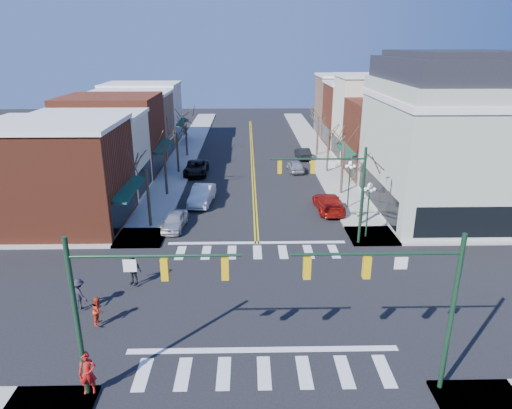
{
  "coord_description": "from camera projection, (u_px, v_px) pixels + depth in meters",
  "views": [
    {
      "loc": [
        -0.71,
        -22.82,
        13.9
      ],
      "look_at": [
        -0.06,
        8.33,
        2.8
      ],
      "focal_mm": 32.0,
      "sensor_mm": 36.0,
      "label": 1
    }
  ],
  "objects": [
    {
      "name": "lamppost_midblock",
      "position": [
        350.0,
        176.0,
        39.47
      ],
      "size": [
        0.36,
        0.36,
        4.33
      ],
      "color": "#14331E",
      "rests_on": "ground"
    },
    {
      "name": "car_right_near",
      "position": [
        329.0,
        203.0,
        39.61
      ],
      "size": [
        2.35,
        5.36,
        1.53
      ],
      "primitive_type": "imported",
      "rotation": [
        0.0,
        0.0,
        3.18
      ],
      "color": "#9A140E",
      "rests_on": "ground"
    },
    {
      "name": "bldg_right_brick_a",
      "position": [
        396.0,
        139.0,
        49.39
      ],
      "size": [
        10.0,
        8.5,
        8.0
      ],
      "primitive_type": "cube",
      "color": "maroon",
      "rests_on": "ground"
    },
    {
      "name": "tree_right_d",
      "position": [
        317.0,
        137.0,
        58.47
      ],
      "size": [
        0.24,
        0.24,
        4.97
      ],
      "primitive_type": "cylinder",
      "color": "#382B21",
      "rests_on": "ground"
    },
    {
      "name": "ground",
      "position": [
        260.0,
        299.0,
        26.17
      ],
      "size": [
        160.0,
        160.0,
        0.0
      ],
      "primitive_type": "plane",
      "color": "black",
      "rests_on": "ground"
    },
    {
      "name": "lamppost_corner",
      "position": [
        369.0,
        201.0,
        33.34
      ],
      "size": [
        0.36,
        0.36,
        4.33
      ],
      "color": "#14331E",
      "rests_on": "ground"
    },
    {
      "name": "bldg_left_brick_a",
      "position": [
        58.0,
        177.0,
        35.59
      ],
      "size": [
        10.0,
        8.5,
        8.0
      ],
      "primitive_type": "cube",
      "color": "maroon",
      "rests_on": "ground"
    },
    {
      "name": "tree_left_c",
      "position": [
        178.0,
        153.0,
        50.67
      ],
      "size": [
        0.24,
        0.24,
        4.55
      ],
      "primitive_type": "cylinder",
      "color": "#382B21",
      "rests_on": "ground"
    },
    {
      "name": "pedestrian_dark_b",
      "position": [
        79.0,
        294.0,
        24.72
      ],
      "size": [
        1.31,
        1.21,
        1.77
      ],
      "primitive_type": "imported",
      "rotation": [
        0.0,
        0.0,
        2.51
      ],
      "color": "black",
      "rests_on": "sidewalk_left"
    },
    {
      "name": "traffic_mast_near_left",
      "position": [
        122.0,
        296.0,
        17.51
      ],
      "size": [
        6.6,
        0.28,
        7.2
      ],
      "color": "#14331E",
      "rests_on": "ground"
    },
    {
      "name": "tree_left_a",
      "position": [
        149.0,
        199.0,
        35.57
      ],
      "size": [
        0.24,
        0.24,
        4.76
      ],
      "primitive_type": "cylinder",
      "color": "#382B21",
      "rests_on": "ground"
    },
    {
      "name": "pedestrian_dark_a",
      "position": [
        133.0,
        270.0,
        27.2
      ],
      "size": [
        1.22,
        0.87,
        1.92
      ],
      "primitive_type": "imported",
      "rotation": [
        0.0,
        0.0,
        -0.4
      ],
      "color": "#202129",
      "rests_on": "sidewalk_left"
    },
    {
      "name": "tree_right_a",
      "position": [
        362.0,
        198.0,
        35.92
      ],
      "size": [
        0.24,
        0.24,
        4.62
      ],
      "primitive_type": "cylinder",
      "color": "#382B21",
      "rests_on": "ground"
    },
    {
      "name": "traffic_mast_far_right",
      "position": [
        337.0,
        183.0,
        31.67
      ],
      "size": [
        6.6,
        0.28,
        7.2
      ],
      "color": "#14331E",
      "rests_on": "ground"
    },
    {
      "name": "car_right_mid",
      "position": [
        295.0,
        166.0,
        51.74
      ],
      "size": [
        1.88,
        4.0,
        1.32
      ],
      "primitive_type": "imported",
      "rotation": [
        0.0,
        0.0,
        3.23
      ],
      "color": "#B8B8BD",
      "rests_on": "ground"
    },
    {
      "name": "car_right_far",
      "position": [
        303.0,
        153.0,
        57.53
      ],
      "size": [
        1.84,
        4.35,
        1.4
      ],
      "primitive_type": "imported",
      "rotation": [
        0.0,
        0.0,
        3.23
      ],
      "color": "black",
      "rests_on": "ground"
    },
    {
      "name": "car_left_mid",
      "position": [
        202.0,
        195.0,
        41.4
      ],
      "size": [
        2.29,
        5.18,
        1.65
      ],
      "primitive_type": "imported",
      "rotation": [
        0.0,
        0.0,
        -0.11
      ],
      "color": "white",
      "rests_on": "ground"
    },
    {
      "name": "pedestrian_red_b",
      "position": [
        98.0,
        310.0,
        23.39
      ],
      "size": [
        0.59,
        0.75,
        1.54
      ],
      "primitive_type": "imported",
      "rotation": [
        0.0,
        0.0,
        1.56
      ],
      "color": "red",
      "rests_on": "sidewalk_left"
    },
    {
      "name": "tree_right_c",
      "position": [
        328.0,
        151.0,
        50.96
      ],
      "size": [
        0.24,
        0.24,
        4.83
      ],
      "primitive_type": "cylinder",
      "color": "#382B21",
      "rests_on": "ground"
    },
    {
      "name": "pedestrian_red_a",
      "position": [
        88.0,
        373.0,
        18.68
      ],
      "size": [
        0.78,
        0.58,
        1.94
      ],
      "primitive_type": "imported",
      "rotation": [
        0.0,
        0.0,
        0.18
      ],
      "color": "#AD1412",
      "rests_on": "sidewalk_left"
    },
    {
      "name": "sidewalk_left",
      "position": [
        165.0,
        191.0,
        44.81
      ],
      "size": [
        3.5,
        70.0,
        0.15
      ],
      "primitive_type": "cube",
      "color": "#9E9B93",
      "rests_on": "ground"
    },
    {
      "name": "victorian_corner",
      "position": [
        453.0,
        135.0,
        37.92
      ],
      "size": [
        12.25,
        14.25,
        13.3
      ],
      "color": "#AFBAA1",
      "rests_on": "ground"
    },
    {
      "name": "tree_left_d",
      "position": [
        186.0,
        137.0,
        58.15
      ],
      "size": [
        0.24,
        0.24,
        4.9
      ],
      "primitive_type": "cylinder",
      "color": "#382B21",
      "rests_on": "ground"
    },
    {
      "name": "tree_left_b",
      "position": [
        165.0,
        170.0,
        43.05
      ],
      "size": [
        0.24,
        0.24,
        5.04
      ],
      "primitive_type": "cylinder",
      "color": "#382B21",
      "rests_on": "ground"
    },
    {
      "name": "sidewalk_right",
      "position": [
        342.0,
        190.0,
        45.16
      ],
      "size": [
        3.5,
        70.0,
        0.15
      ],
      "primitive_type": "cube",
      "color": "#9E9B93",
      "rests_on": "ground"
    },
    {
      "name": "bldg_left_brick_b",
      "position": [
        113.0,
        135.0,
        50.34
      ],
      "size": [
        10.0,
        9.0,
        8.5
      ],
      "primitive_type": "cube",
      "color": "maroon",
      "rests_on": "ground"
    },
    {
      "name": "car_left_near",
      "position": [
        175.0,
        221.0,
        35.82
      ],
      "size": [
        1.92,
        4.05,
        1.34
      ],
      "primitive_type": "imported",
      "rotation": [
        0.0,
        0.0,
        -0.09
      ],
      "color": "silver",
      "rests_on": "ground"
    },
    {
      "name": "bldg_right_stucco",
      "position": [
        377.0,
        119.0,
        56.35
      ],
      "size": [
        10.0,
        7.0,
        10.0
      ],
      "primitive_type": "cube",
      "color": "beige",
      "rests_on": "ground"
    },
    {
      "name": "bldg_right_brick_b",
      "position": [
        362.0,
        116.0,
        63.66
      ],
      "size": [
        10.0,
        8.0,
        8.5
      ],
      "primitive_type": "cube",
      "color": "maroon",
      "rests_on": "ground"
    },
    {
      "name": "tree_right_b",
      "position": [
        342.0,
        168.0,
        43.36
      ],
      "size": [
        0.24,
        0.24,
        5.18
      ],
      "primitive_type": "cylinder",
      "color": "#382B21",
      "rests_on": "ground"
    },
    {
      "name": "bldg_left_tan",
      "position": [
        131.0,
        125.0,
        58.23
      ],
      "size": [
        10.0,
        7.5,
        7.8
      ],
      "primitive_type": "cube",
      "color": "#9A7055",
      "rests_on": "ground"
    },
    {
      "name": "bldg_left_stucco_b",
      "position": [
        144.0,
        115.0,
        65.46
      ],
      "size": [
        10.0,
        8.0,
        8.2
      ],
      "primitive_type": "cube",
      "color": "beige",
      "rests_on": "ground"
    },
    {
      "name": "bldg_right_tan",
      "position": [
        350.0,
        106.0,
        71.11
      ],
      "size": [
        10.0,
        8.0,
        9.0
      ],
      "primitive_type": "cube",
      "color": "#9A7055",
      "rests_on": "ground"
    },
    {
      "name": "traffic_mast_near_right",
      "position": [
        408.0,
        293.0,
        17.73
      ],
      "size": [
        6.6,
        0.28,
        7.2
      ],
      "color": "#14331E",
      "rests_on": "ground"
    },
    {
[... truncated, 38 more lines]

